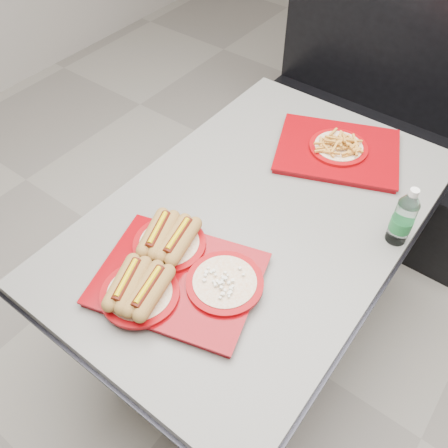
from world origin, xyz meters
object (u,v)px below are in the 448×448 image
Objects in this scene: booth_bench at (376,134)px; tray_near at (173,272)px; tray_far at (338,148)px; water_bottle at (403,219)px; diner_table at (256,244)px.

booth_bench reaches higher than tray_near.
booth_bench reaches higher than tray_far.
water_bottle is (0.45, 0.54, 0.06)m from tray_near.
tray_far is at bearing -84.49° from booth_bench.
diner_table is 0.47m from tray_far.
diner_table is 0.51m from water_bottle.
tray_near is (-0.05, -0.37, 0.20)m from diner_table.
tray_far is at bearing 81.31° from diner_table.
booth_bench is 2.52× the size of tray_near.
water_bottle is (0.34, -0.26, 0.07)m from tray_far.
tray_far is 2.53× the size of water_bottle.
tray_near is at bearing -130.17° from water_bottle.
booth_bench is at bearing 95.51° from tray_far.
diner_table is 6.66× the size of water_bottle.
booth_bench is at bearing 113.68° from water_bottle.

